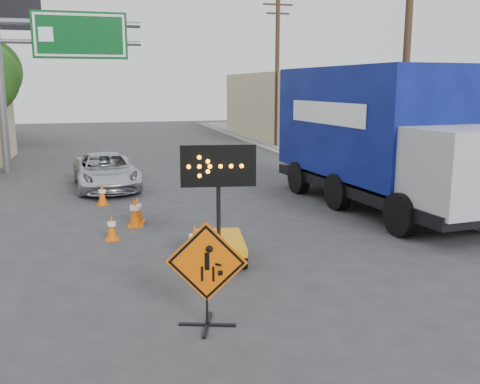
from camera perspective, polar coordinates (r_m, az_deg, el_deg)
name	(u,v)px	position (r m, az deg, el deg)	size (l,w,h in m)	color
ground	(284,339)	(8.44, 4.69, -15.37)	(100.00, 100.00, 0.00)	#2D2D30
curb_right	(323,169)	(24.44, 8.87, 2.44)	(0.40, 60.00, 0.12)	gray
sidewalk_right	(369,167)	(25.45, 13.63, 2.64)	(4.00, 60.00, 0.15)	gray
building_right_far	(315,105)	(40.25, 7.98, 9.13)	(10.00, 14.00, 4.60)	#C4B28D
highway_gantry	(49,55)	(25.15, -19.70, 13.64)	(6.18, 0.38, 6.90)	slate
utility_pole_near	(406,59)	(20.12, 17.32, 13.41)	(1.80, 0.26, 9.00)	#3F2B1B
utility_pole_far	(277,70)	(32.85, 3.99, 12.89)	(1.80, 0.26, 9.00)	#3F2B1B
construction_sign	(207,272)	(8.49, -3.58, -8.52)	(1.24, 0.89, 1.72)	black
arrow_board	(219,234)	(11.72, -2.29, -4.54)	(1.61, 1.93, 2.55)	orange
pickup_truck	(106,171)	(20.40, -14.10, 2.16)	(2.16, 4.69, 1.30)	silver
box_truck	(377,145)	(17.19, 14.38, 4.92)	(3.54, 9.36, 4.35)	black
cone_a	(195,242)	(11.89, -4.87, -5.29)	(0.45, 0.45, 0.79)	#DD5804
cone_b	(112,227)	(13.65, -13.53, -3.68)	(0.35, 0.35, 0.65)	#DD5804
cone_c	(135,212)	(14.79, -11.15, -2.09)	(0.43, 0.43, 0.81)	#DD5804
cone_d	(137,209)	(15.21, -10.90, -1.84)	(0.45, 0.45, 0.75)	#DD5804
cone_e	(102,194)	(17.68, -14.48, -0.23)	(0.44, 0.44, 0.70)	#DD5804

